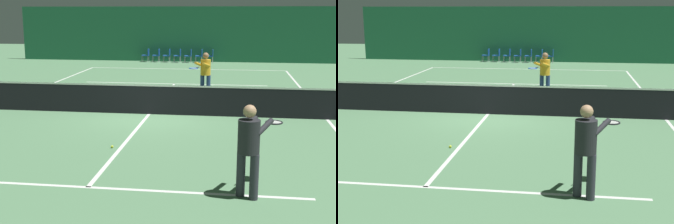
{
  "view_description": "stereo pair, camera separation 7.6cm",
  "coord_description": "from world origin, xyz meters",
  "views": [
    {
      "loc": [
        2.64,
        -14.36,
        3.23
      ],
      "look_at": [
        1.17,
        -3.98,
        0.96
      ],
      "focal_mm": 50.0,
      "sensor_mm": 36.0,
      "label": 1
    },
    {
      "loc": [
        2.71,
        -14.34,
        3.23
      ],
      "look_at": [
        1.17,
        -3.98,
        0.96
      ],
      "focal_mm": 50.0,
      "sensor_mm": 36.0,
      "label": 2
    }
  ],
  "objects": [
    {
      "name": "ground_plane",
      "position": [
        0.0,
        0.0,
        0.0
      ],
      "size": [
        60.0,
        60.0,
        0.0
      ],
      "primitive_type": "plane",
      "color": "#56845B"
    },
    {
      "name": "backdrop_curtain",
      "position": [
        0.0,
        16.0,
        1.75
      ],
      "size": [
        23.0,
        0.12,
        3.51
      ],
      "color": "#1E5B3D",
      "rests_on": "ground"
    },
    {
      "name": "court_line_baseline_far",
      "position": [
        0.0,
        11.9,
        0.0
      ],
      "size": [
        11.0,
        0.1,
        0.0
      ],
      "color": "white",
      "rests_on": "ground"
    },
    {
      "name": "court_line_service_far",
      "position": [
        0.0,
        6.4,
        0.0
      ],
      "size": [
        8.25,
        0.1,
        0.0
      ],
      "color": "white",
      "rests_on": "ground"
    },
    {
      "name": "court_line_service_near",
      "position": [
        0.0,
        -6.4,
        0.0
      ],
      "size": [
        8.25,
        0.1,
        0.0
      ],
      "color": "white",
      "rests_on": "ground"
    },
    {
      "name": "court_line_sideline_right",
      "position": [
        5.5,
        0.0,
        0.0
      ],
      "size": [
        0.1,
        23.8,
        0.0
      ],
      "color": "white",
      "rests_on": "ground"
    },
    {
      "name": "court_line_centre",
      "position": [
        0.0,
        0.0,
        0.0
      ],
      "size": [
        0.1,
        12.8,
        0.0
      ],
      "color": "white",
      "rests_on": "ground"
    },
    {
      "name": "tennis_net",
      "position": [
        0.0,
        0.0,
        0.51
      ],
      "size": [
        12.0,
        0.1,
        1.07
      ],
      "color": "black",
      "rests_on": "ground"
    },
    {
      "name": "player_near",
      "position": [
        2.95,
        -6.44,
        0.98
      ],
      "size": [
        0.98,
        1.35,
        1.67
      ],
      "rotation": [
        0.0,
        0.0,
        1.06
      ],
      "color": "#2D2D38",
      "rests_on": "ground"
    },
    {
      "name": "player_far",
      "position": [
        1.56,
        3.43,
        0.98
      ],
      "size": [
        0.86,
        1.39,
        1.68
      ],
      "rotation": [
        0.0,
        0.0,
        -1.97
      ],
      "color": "navy",
      "rests_on": "ground"
    },
    {
      "name": "courtside_chair_0",
      "position": [
        -2.97,
        15.45,
        0.49
      ],
      "size": [
        0.44,
        0.44,
        0.84
      ],
      "rotation": [
        0.0,
        0.0,
        -1.57
      ],
      "color": "#99999E",
      "rests_on": "ground"
    },
    {
      "name": "courtside_chair_1",
      "position": [
        -2.28,
        15.45,
        0.49
      ],
      "size": [
        0.44,
        0.44,
        0.84
      ],
      "rotation": [
        0.0,
        0.0,
        -1.57
      ],
      "color": "#99999E",
      "rests_on": "ground"
    },
    {
      "name": "courtside_chair_2",
      "position": [
        -1.59,
        15.45,
        0.49
      ],
      "size": [
        0.44,
        0.44,
        0.84
      ],
      "rotation": [
        0.0,
        0.0,
        -1.57
      ],
      "color": "#99999E",
      "rests_on": "ground"
    },
    {
      "name": "courtside_chair_3",
      "position": [
        -0.9,
        15.45,
        0.49
      ],
      "size": [
        0.44,
        0.44,
        0.84
      ],
      "rotation": [
        0.0,
        0.0,
        -1.57
      ],
      "color": "#99999E",
      "rests_on": "ground"
    },
    {
      "name": "courtside_chair_4",
      "position": [
        -0.2,
        15.45,
        0.49
      ],
      "size": [
        0.44,
        0.44,
        0.84
      ],
      "rotation": [
        0.0,
        0.0,
        -1.57
      ],
      "color": "#99999E",
      "rests_on": "ground"
    },
    {
      "name": "courtside_chair_5",
      "position": [
        0.49,
        15.45,
        0.49
      ],
      "size": [
        0.44,
        0.44,
        0.84
      ],
      "rotation": [
        0.0,
        0.0,
        -1.57
      ],
      "color": "#99999E",
      "rests_on": "ground"
    },
    {
      "name": "courtside_chair_6",
      "position": [
        1.18,
        15.45,
        0.49
      ],
      "size": [
        0.44,
        0.44,
        0.84
      ],
      "rotation": [
        0.0,
        0.0,
        -1.57
      ],
      "color": "#99999E",
      "rests_on": "ground"
    },
    {
      "name": "tennis_ball",
      "position": [
        -0.21,
        -3.84,
        0.03
      ],
      "size": [
        0.07,
        0.07,
        0.07
      ],
      "color": "#D1DB33",
      "rests_on": "ground"
    }
  ]
}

